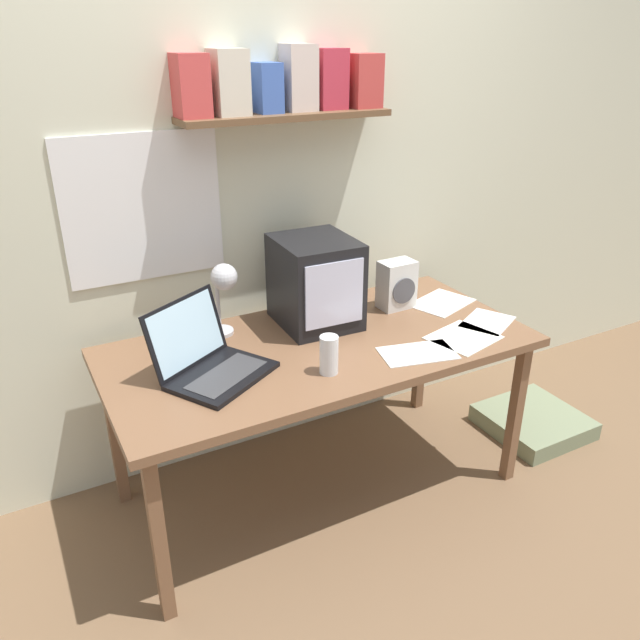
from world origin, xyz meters
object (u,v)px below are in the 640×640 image
desk_lamp (223,286)px  loose_paper_near_monitor (418,353)px  corner_desk (320,356)px  space_heater (397,285)px  juice_glass (329,357)px  loose_paper_near_laptop (463,338)px  laptop (207,357)px  floor_cushion (533,422)px  crt_monitor (315,282)px  open_notebook (487,322)px  printed_handout (441,303)px

desk_lamp → loose_paper_near_monitor: bearing=-49.5°
corner_desk → loose_paper_near_monitor: (0.28, -0.25, 0.06)m
corner_desk → space_heater: bearing=18.2°
juice_glass → loose_paper_near_monitor: 0.37m
juice_glass → loose_paper_near_monitor: bearing=-5.4°
juice_glass → loose_paper_near_laptop: size_ratio=0.48×
laptop → floor_cushion: size_ratio=1.03×
space_heater → loose_paper_near_laptop: space_heater is taller
crt_monitor → juice_glass: bearing=-109.2°
open_notebook → loose_paper_near_laptop: size_ratio=0.96×
crt_monitor → laptop: bearing=-157.4°
juice_glass → open_notebook: 0.79m
open_notebook → floor_cushion: (0.44, 0.04, -0.66)m
open_notebook → loose_paper_near_monitor: 0.43m
laptop → loose_paper_near_laptop: size_ratio=1.56×
laptop → loose_paper_near_monitor: size_ratio=1.48×
corner_desk → loose_paper_near_laptop: 0.57m
corner_desk → loose_paper_near_monitor: 0.38m
corner_desk → open_notebook: 0.73m
laptop → desk_lamp: desk_lamp is taller
open_notebook → crt_monitor: bearing=151.5°
floor_cushion → space_heater: bearing=158.0°
desk_lamp → open_notebook: desk_lamp is taller
floor_cushion → juice_glass: bearing=-175.6°
printed_handout → loose_paper_near_laptop: 0.35m
open_notebook → space_heater: bearing=127.8°
juice_glass → desk_lamp: bearing=116.8°
corner_desk → laptop: bearing=-177.9°
loose_paper_near_monitor → floor_cushion: 1.09m
loose_paper_near_laptop → juice_glass: bearing=178.7°
desk_lamp → space_heater: bearing=-15.7°
floor_cushion → laptop: bearing=176.2°
crt_monitor → juice_glass: size_ratio=2.53×
crt_monitor → printed_handout: crt_monitor is taller
loose_paper_near_laptop → printed_handout: bearing=65.5°
laptop → open_notebook: laptop is taller
corner_desk → laptop: 0.48m
space_heater → open_notebook: 0.41m
open_notebook → printed_handout: 0.26m
corner_desk → loose_paper_near_laptop: bearing=-23.9°
juice_glass → loose_paper_near_laptop: juice_glass is taller
desk_lamp → corner_desk: bearing=-46.7°
crt_monitor → loose_paper_near_monitor: (0.21, -0.43, -0.18)m
open_notebook → floor_cushion: 0.79m
crt_monitor → space_heater: size_ratio=1.70×
juice_glass → printed_handout: juice_glass is taller
loose_paper_near_monitor → floor_cushion: bearing=8.6°
open_notebook → printed_handout: (-0.04, 0.25, 0.00)m
floor_cushion → printed_handout: bearing=155.9°
desk_lamp → space_heater: desk_lamp is taller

